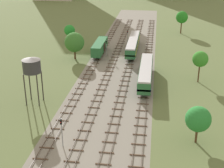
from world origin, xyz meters
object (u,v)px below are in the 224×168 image
diesel_railcar_centre_nearest (146,72)px  signal_post_nearest (62,129)px  signal_post_mid (128,35)px  freight_boxcar_far_left_near (100,47)px  signal_post_near (107,46)px  water_tower (32,66)px  passenger_coach_centre_left_mid (133,44)px

diesel_railcar_centre_nearest → signal_post_nearest: 31.51m
signal_post_nearest → signal_post_mid: bearing=85.5°
freight_boxcar_far_left_near → signal_post_mid: size_ratio=2.85×
diesel_railcar_centre_nearest → freight_boxcar_far_left_near: diesel_railcar_centre_nearest is taller
signal_post_near → signal_post_mid: (4.84, 14.21, -0.06)m
freight_boxcar_far_left_near → signal_post_nearest: signal_post_nearest is taller
signal_post_near → signal_post_mid: signal_post_near is taller
freight_boxcar_far_left_near → water_tower: size_ratio=1.42×
signal_post_near → freight_boxcar_far_left_near: bearing=137.4°
passenger_coach_centre_left_mid → signal_post_mid: 8.49m
freight_boxcar_far_left_near → signal_post_nearest: 49.50m
diesel_railcar_centre_nearest → passenger_coach_centre_left_mid: 24.70m
passenger_coach_centre_left_mid → signal_post_nearest: size_ratio=4.34×
diesel_railcar_centre_nearest → passenger_coach_centre_left_mid: (-4.84, 24.22, 0.02)m
water_tower → signal_post_nearest: water_tower is taller
signal_post_near → signal_post_nearest: bearing=-90.0°
signal_post_nearest → signal_post_near: size_ratio=1.01×
diesel_railcar_centre_nearest → signal_post_nearest: signal_post_nearest is taller
passenger_coach_centre_left_mid → diesel_railcar_centre_nearest: bearing=-78.7°
freight_boxcar_far_left_near → signal_post_nearest: bearing=-87.2°
signal_post_near → water_tower: bearing=-107.3°
water_tower → signal_post_near: bearing=72.7°
passenger_coach_centre_left_mid → signal_post_near: bearing=-140.0°
water_tower → signal_post_mid: size_ratio=2.00×
diesel_railcar_centre_nearest → freight_boxcar_far_left_near: bearing=125.5°
signal_post_nearest → freight_boxcar_far_left_near: bearing=92.8°
water_tower → signal_post_mid: water_tower is taller
freight_boxcar_far_left_near → water_tower: (-7.65, -34.53, 5.64)m
passenger_coach_centre_left_mid → signal_post_nearest: bearing=-97.8°
freight_boxcar_far_left_near → water_tower: bearing=-102.5°
signal_post_mid → diesel_railcar_centre_nearest: bearing=-77.4°
diesel_railcar_centre_nearest → passenger_coach_centre_left_mid: bearing=101.3°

